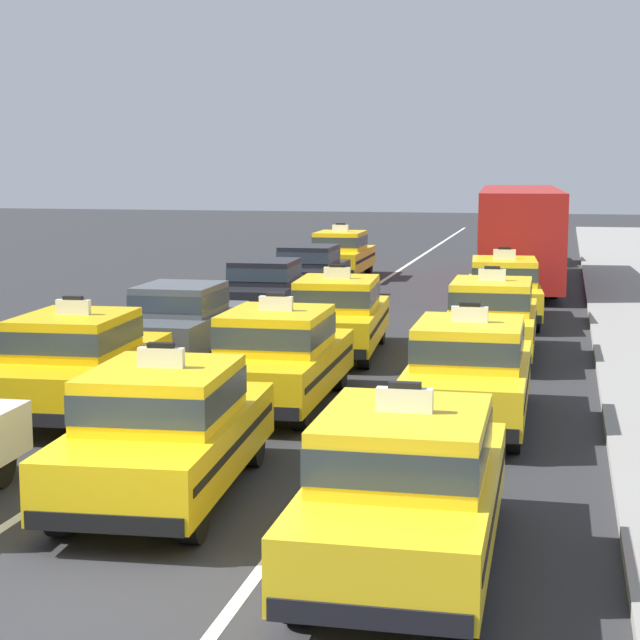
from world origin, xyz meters
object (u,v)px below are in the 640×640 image
taxi_left_sixth (341,253)px  sedan_left_fifth (309,269)px  taxi_right_nearest (405,486)px  taxi_center_third (338,314)px  sedan_left_third (181,319)px  bus_right_fifth (520,231)px  sedan_left_fourth (265,288)px  taxi_right_second (469,371)px  taxi_right_fourth (503,289)px  taxi_center_second (278,356)px  taxi_right_third (491,317)px  taxi_right_sixth (528,241)px  taxi_center_nearest (165,429)px  taxi_left_second (77,361)px

taxi_left_sixth → sedan_left_fifth: bearing=-88.3°
taxi_right_nearest → taxi_center_third: bearing=104.8°
sedan_left_third → bus_right_fifth: bearing=67.7°
sedan_left_fourth → taxi_right_second: 12.12m
taxi_right_nearest → taxi_right_fourth: same height
bus_right_fifth → taxi_right_fourth: bearing=-90.2°
sedan_left_fifth → taxi_center_second: 15.14m
taxi_center_second → sedan_left_third: bearing=128.3°
taxi_left_sixth → taxi_center_third: size_ratio=0.98×
taxi_center_third → taxi_right_third: 3.24m
taxi_right_second → taxi_right_sixth: same height
taxi_left_sixth → taxi_right_sixth: bearing=50.7°
sedan_left_fourth → taxi_right_second: size_ratio=0.96×
sedan_left_third → sedan_left_fifth: same height
sedan_left_third → taxi_right_sixth: bearing=75.3°
taxi_right_second → sedan_left_fifth: bearing=111.8°
taxi_right_sixth → taxi_right_fourth: bearing=-90.1°
taxi_center_nearest → taxi_right_sixth: size_ratio=1.00×
taxi_right_third → taxi_left_sixth: bearing=112.7°
sedan_left_third → sedan_left_fifth: bearing=88.9°
sedan_left_third → taxi_right_second: size_ratio=0.95×
sedan_left_fourth → taxi_left_sixth: (-0.16, 10.60, 0.03)m
sedan_left_fifth → taxi_center_nearest: 20.24m
taxi_left_sixth → sedan_left_fourth: bearing=-89.1°
sedan_left_third → taxi_left_sixth: bearing=89.8°
sedan_left_fifth → taxi_right_sixth: taxi_right_sixth is taller
taxi_center_third → taxi_right_second: same height
taxi_right_fourth → taxi_right_sixth: same height
taxi_center_third → bus_right_fifth: bearing=77.3°
taxi_center_nearest → bus_right_fifth: size_ratio=0.41×
taxi_center_third → taxi_right_fourth: (3.19, 5.54, 0.00)m
sedan_left_fifth → taxi_left_sixth: size_ratio=0.94×
taxi_center_nearest → bus_right_fifth: bus_right_fifth is taller
taxi_left_second → sedan_left_fourth: (0.15, 10.98, -0.03)m
taxi_right_second → taxi_right_sixth: 28.69m
taxi_center_third → taxi_left_second: bearing=-115.9°
sedan_left_fifth → taxi_right_third: bearing=-57.0°
taxi_right_third → taxi_right_sixth: size_ratio=0.98×
taxi_center_nearest → taxi_center_second: bearing=89.4°
taxi_center_second → bus_right_fifth: bus_right_fifth is taller
taxi_right_third → sedan_left_fourth: bearing=144.4°
taxi_center_third → taxi_right_fourth: same height
taxi_left_sixth → taxi_right_nearest: same height
taxi_right_nearest → taxi_center_nearest: bearing=152.1°
taxi_right_second → taxi_right_sixth: bearing=90.1°
taxi_left_second → taxi_left_sixth: (-0.01, 21.58, 0.00)m
sedan_left_fifth → taxi_right_nearest: taxi_right_nearest is taller
taxi_center_nearest → taxi_center_third: same height
taxi_left_second → taxi_right_fourth: size_ratio=0.99×
taxi_left_second → taxi_right_fourth: bearing=62.2°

